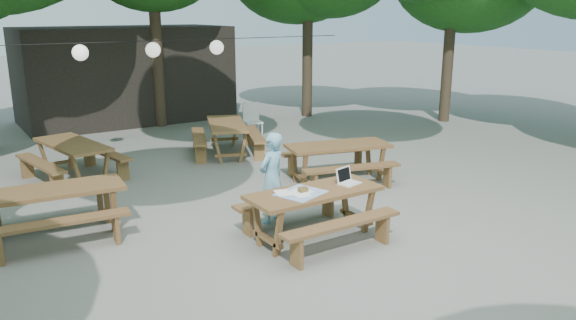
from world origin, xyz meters
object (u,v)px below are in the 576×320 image
Objects in this scene: main_picnic_table at (314,214)px; plastic_chair at (253,127)px; picnic_table_nw at (55,212)px; woman at (272,178)px.

plastic_chair is (2.69, 6.51, -0.13)m from main_picnic_table.
main_picnic_table is 2.22× the size of plastic_chair.
woman is at bearing -17.00° from picnic_table_nw.
woman is 1.62× the size of plastic_chair.
woman reaches higher than plastic_chair.
main_picnic_table is at bearing -99.25° from plastic_chair.
plastic_chair is at bearing 41.81° from picnic_table_nw.
plastic_chair is (2.84, 5.57, -0.47)m from woman.
plastic_chair reaches higher than main_picnic_table.
main_picnic_table is 7.04m from plastic_chair.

